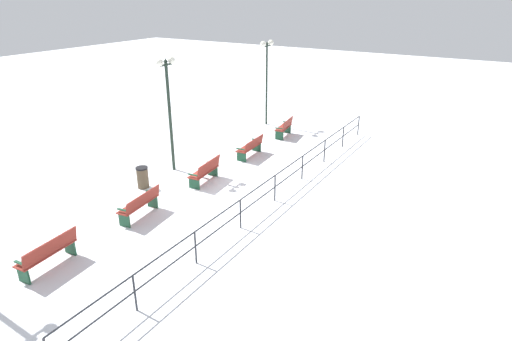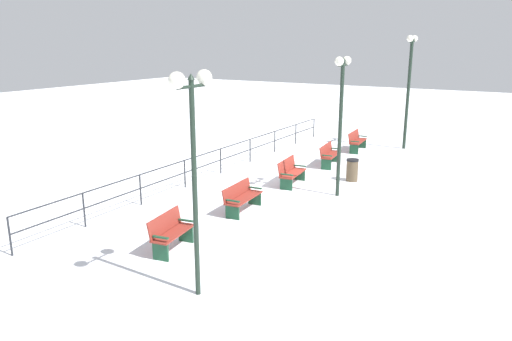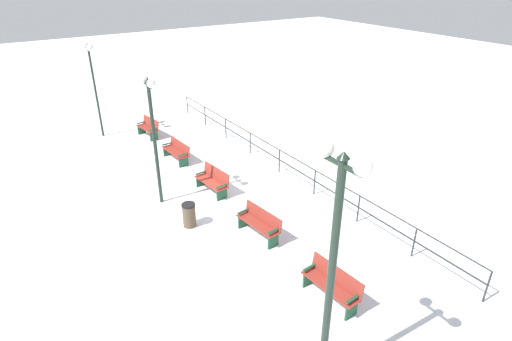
{
  "view_description": "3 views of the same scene",
  "coord_description": "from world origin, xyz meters",
  "views": [
    {
      "loc": [
        -9.79,
        12.04,
        6.88
      ],
      "look_at": [
        -1.69,
        -1.33,
        0.34
      ],
      "focal_mm": 30.36,
      "sensor_mm": 36.0,
      "label": 1
    },
    {
      "loc": [
        7.3,
        -15.19,
        4.99
      ],
      "look_at": [
        -1.54,
        -0.24,
        0.4
      ],
      "focal_mm": 34.39,
      "sensor_mm": 36.0,
      "label": 2
    },
    {
      "loc": [
        5.98,
        12.39,
        7.79
      ],
      "look_at": [
        -1.65,
        0.75,
        0.81
      ],
      "focal_mm": 29.43,
      "sensor_mm": 36.0,
      "label": 3
    }
  ],
  "objects": [
    {
      "name": "ground_plane",
      "position": [
        0.0,
        0.0,
        0.0
      ],
      "size": [
        80.0,
        80.0,
        0.0
      ],
      "primitive_type": "plane",
      "color": "white",
      "rests_on": "ground"
    },
    {
      "name": "trash_bin",
      "position": [
        1.5,
        1.58,
        0.41
      ],
      "size": [
        0.45,
        0.45,
        0.82
      ],
      "color": "brown",
      "rests_on": "ground"
    },
    {
      "name": "bench_nearest",
      "position": [
        -0.18,
        -6.63,
        0.48
      ],
      "size": [
        0.73,
        1.46,
        0.93
      ],
      "rotation": [
        0.0,
        0.0,
        0.16
      ],
      "color": "maroon",
      "rests_on": "ground"
    },
    {
      "name": "bench_third",
      "position": [
        -0.22,
        -0.01,
        0.47
      ],
      "size": [
        0.73,
        1.61,
        0.93
      ],
      "rotation": [
        0.0,
        0.0,
        0.11
      ],
      "color": "maroon",
      "rests_on": "ground"
    },
    {
      "name": "waterfront_railing",
      "position": [
        -3.27,
        0.0,
        0.68
      ],
      "size": [
        0.05,
        17.7,
        1.0
      ],
      "color": "#26282D",
      "rests_on": "ground"
    },
    {
      "name": "lamppost_middle",
      "position": [
        1.7,
        -0.37,
        3.16
      ],
      "size": [
        0.28,
        0.94,
        4.54
      ],
      "color": "#1E2D23",
      "rests_on": "ground"
    },
    {
      "name": "lamppost_near",
      "position": [
        1.7,
        -8.03,
        3.42
      ],
      "size": [
        0.31,
        1.11,
        4.48
      ],
      "color": "#1E2D23",
      "rests_on": "ground"
    },
    {
      "name": "bench_fourth",
      "position": [
        -0.11,
        3.3,
        0.48
      ],
      "size": [
        0.7,
        1.69,
        0.88
      ],
      "rotation": [
        0.0,
        0.0,
        0.12
      ],
      "color": "maroon",
      "rests_on": "ground"
    },
    {
      "name": "lamppost_far",
      "position": [
        1.7,
        8.28,
        3.49
      ],
      "size": [
        0.3,
        1.12,
        5.26
      ],
      "color": "#1E2D23",
      "rests_on": "ground"
    },
    {
      "name": "bench_fifth",
      "position": [
        -0.1,
        6.61,
        0.49
      ],
      "size": [
        0.64,
        1.7,
        0.92
      ],
      "rotation": [
        0.0,
        0.0,
        0.08
      ],
      "color": "maroon",
      "rests_on": "ground"
    },
    {
      "name": "bench_second",
      "position": [
        -0.22,
        -3.31,
        0.45
      ],
      "size": [
        0.66,
        1.68,
        0.85
      ],
      "rotation": [
        0.0,
        0.0,
        0.07
      ],
      "color": "maroon",
      "rests_on": "ground"
    }
  ]
}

